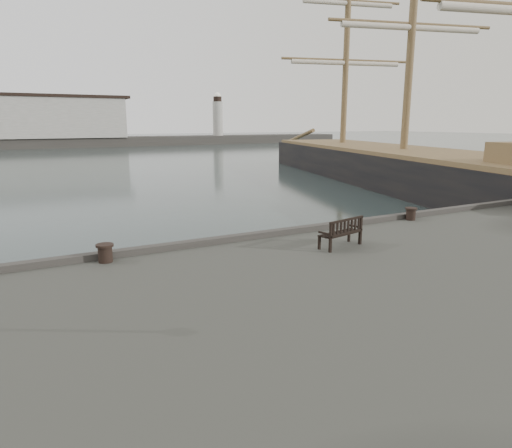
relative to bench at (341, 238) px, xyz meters
The scene contains 6 objects.
ground 2.94m from the bench, 99.84° to the left, with size 400.00×400.00×0.00m, color black.
breakwater 94.42m from the bench, 93.01° to the left, with size 140.00×9.50×12.20m.
bench is the anchor object (origin of this frame).
bollard_left 6.59m from the bench, 164.60° to the left, with size 0.46×0.46×0.48m, color black.
bollard_right 5.04m from the bench, 20.47° to the left, with size 0.44×0.44×0.46m, color black.
tall_ship_main 27.64m from the bench, 40.54° to the left, with size 20.07×45.17×33.29m.
Camera 1 is at (-7.93, -12.44, 5.13)m, focal length 32.00 mm.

